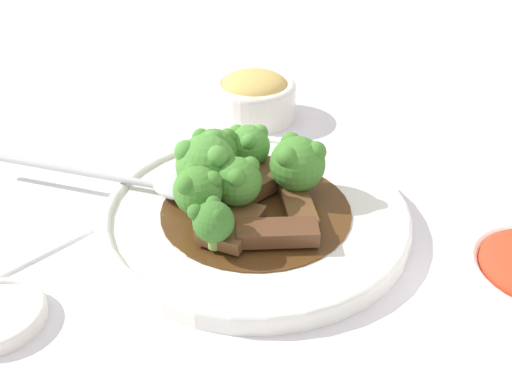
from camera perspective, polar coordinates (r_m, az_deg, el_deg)
The scene contains 16 objects.
ground_plane at distance 0.54m, azimuth -0.00°, elevation -3.03°, with size 4.00×4.00×0.00m, color silver.
main_plate at distance 0.53m, azimuth -0.00°, elevation -2.16°, with size 0.27×0.27×0.02m.
beef_strip_0 at distance 0.55m, azimuth -0.02°, elevation 0.97°, with size 0.05×0.07×0.02m.
beef_strip_1 at distance 0.50m, azimuth -2.27°, elevation -3.15°, with size 0.05×0.06×0.01m.
beef_strip_2 at distance 0.52m, azimuth 4.04°, elevation -1.34°, with size 0.06×0.07×0.01m.
beef_strip_3 at distance 0.49m, azimuth 2.03°, elevation -3.89°, with size 0.07×0.06×0.01m.
broccoli_floret_0 at distance 0.55m, azimuth -4.00°, elevation 3.83°, with size 0.04×0.04×0.05m.
broccoli_floret_1 at distance 0.52m, azimuth -4.79°, elevation 2.72°, with size 0.05×0.05×0.06m.
broccoli_floret_2 at distance 0.50m, azimuth -5.55°, elevation 0.21°, with size 0.04×0.04×0.05m.
broccoli_floret_3 at distance 0.51m, azimuth -1.83°, elevation 1.09°, with size 0.04×0.04×0.05m.
broccoli_floret_4 at distance 0.47m, azimuth -4.51°, elevation -2.63°, with size 0.03×0.03×0.04m.
broccoli_floret_5 at distance 0.54m, azimuth 3.98°, elevation 2.82°, with size 0.05×0.05×0.05m.
broccoli_floret_6 at distance 0.56m, azimuth -0.72°, elevation 4.46°, with size 0.04×0.04×0.05m.
serving_spoon at distance 0.55m, azimuth -9.14°, elevation 0.81°, with size 0.24×0.07×0.01m.
side_bowl_appetizer at distance 0.71m, azimuth -0.13°, elevation 9.14°, with size 0.10×0.10×0.06m.
paper_napkin at distance 0.57m, azimuth -22.82°, elevation -3.27°, with size 0.13×0.13×0.01m.
Camera 1 is at (-0.22, 0.38, 0.32)m, focal length 42.00 mm.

